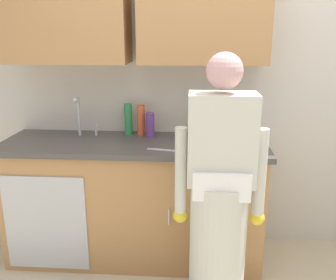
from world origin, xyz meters
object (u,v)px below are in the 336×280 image
object	(u,v)px
knife_on_counter	(164,150)
bottle_cleaner_spray	(141,120)
cup_by_sink	(240,146)
sponge	(208,150)
bottle_soap	(128,119)
sink	(80,142)
bottle_water_tall	(198,121)
person_at_sink	(219,212)
bottle_dish_liquid	(150,125)

from	to	relation	value
knife_on_counter	bottle_cleaner_spray	bearing A→B (deg)	129.45
cup_by_sink	knife_on_counter	size ratio (longest dim) A/B	0.36
sponge	knife_on_counter	bearing A→B (deg)	177.77
bottle_cleaner_spray	sponge	xyz separation A→B (m)	(0.51, -0.41, -0.10)
sponge	bottle_soap	bearing A→B (deg)	145.79
sink	bottle_cleaner_spray	size ratio (longest dim) A/B	2.11
bottle_soap	sponge	xyz separation A→B (m)	(0.61, -0.42, -0.11)
bottle_soap	bottle_cleaner_spray	bearing A→B (deg)	-3.95
sink	knife_on_counter	world-z (taller)	sink
bottle_cleaner_spray	bottle_water_tall	size ratio (longest dim) A/B	0.93
cup_by_sink	knife_on_counter	bearing A→B (deg)	178.77
person_at_sink	bottle_cleaner_spray	size ratio (longest dim) A/B	6.82
sink	cup_by_sink	distance (m)	1.19
bottle_soap	bottle_cleaner_spray	distance (m)	0.10
cup_by_sink	sponge	xyz separation A→B (m)	(-0.22, -0.00, -0.03)
bottle_water_tall	knife_on_counter	bearing A→B (deg)	-122.61
sink	sponge	xyz separation A→B (m)	(0.95, -0.22, 0.03)
bottle_dish_liquid	cup_by_sink	distance (m)	0.74
bottle_soap	bottle_water_tall	distance (m)	0.55
sink	bottle_soap	world-z (taller)	sink
bottle_dish_liquid	bottle_water_tall	xyz separation A→B (m)	(0.37, 0.02, 0.03)
cup_by_sink	knife_on_counter	distance (m)	0.51
bottle_soap	person_at_sink	bearing A→B (deg)	-50.07
bottle_dish_liquid	knife_on_counter	xyz separation A→B (m)	(0.14, -0.34, -0.09)
sponge	sink	bearing A→B (deg)	167.03
person_at_sink	bottle_cleaner_spray	distance (m)	1.05
cup_by_sink	sponge	size ratio (longest dim) A/B	0.78
sink	sponge	size ratio (longest dim) A/B	4.55
sink	bottle_dish_liquid	bearing A→B (deg)	14.72
bottle_water_tall	knife_on_counter	world-z (taller)	bottle_water_tall
bottle_cleaner_spray	bottle_dish_liquid	world-z (taller)	bottle_cleaner_spray
bottle_cleaner_spray	bottle_water_tall	xyz separation A→B (m)	(0.45, -0.03, 0.01)
person_at_sink	cup_by_sink	xyz separation A→B (m)	(0.15, 0.39, 0.29)
sink	cup_by_sink	world-z (taller)	sink
person_at_sink	bottle_water_tall	xyz separation A→B (m)	(-0.12, 0.77, 0.38)
bottle_soap	bottle_water_tall	world-z (taller)	bottle_water_tall
sink	knife_on_counter	xyz separation A→B (m)	(0.66, -0.21, 0.02)
bottle_soap	bottle_water_tall	xyz separation A→B (m)	(0.55, -0.04, 0.01)
bottle_dish_liquid	bottle_water_tall	bearing A→B (deg)	3.49
cup_by_sink	sponge	world-z (taller)	cup_by_sink
bottle_dish_liquid	knife_on_counter	size ratio (longest dim) A/B	0.79
bottle_dish_liquid	knife_on_counter	distance (m)	0.38
bottle_soap	cup_by_sink	xyz separation A→B (m)	(0.83, -0.42, -0.08)
bottle_cleaner_spray	sponge	distance (m)	0.66
sink	sponge	world-z (taller)	sink
bottle_dish_liquid	sponge	bearing A→B (deg)	-39.52
sink	sponge	distance (m)	0.98
person_at_sink	cup_by_sink	world-z (taller)	person_at_sink
cup_by_sink	bottle_water_tall	bearing A→B (deg)	126.33
cup_by_sink	bottle_dish_liquid	bearing A→B (deg)	151.27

